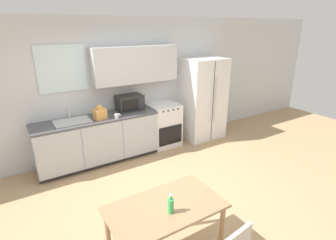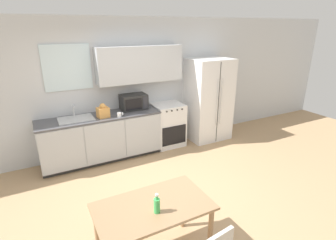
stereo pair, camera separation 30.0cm
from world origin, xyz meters
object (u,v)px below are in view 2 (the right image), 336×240
at_px(dining_table, 153,214).
at_px(drink_bottle, 157,205).
at_px(coffee_mug, 120,115).
at_px(oven_range, 168,125).
at_px(refrigerator, 209,100).
at_px(microwave, 134,102).

distance_m(dining_table, drink_bottle, 0.23).
relative_size(coffee_mug, dining_table, 0.09).
relative_size(oven_range, coffee_mug, 8.40).
xyz_separation_m(dining_table, drink_bottle, (-0.01, -0.11, 0.19)).
bearing_deg(coffee_mug, refrigerator, 4.25).
xyz_separation_m(refrigerator, drink_bottle, (-2.60, -2.71, -0.11)).
height_order(coffee_mug, dining_table, coffee_mug).
bearing_deg(coffee_mug, dining_table, -100.00).
relative_size(microwave, coffee_mug, 4.64).
distance_m(oven_range, coffee_mug, 1.26).
xyz_separation_m(coffee_mug, drink_bottle, (-0.44, -2.55, -0.13)).
height_order(refrigerator, coffee_mug, refrigerator).
height_order(dining_table, drink_bottle, drink_bottle).
distance_m(refrigerator, microwave, 1.77).
relative_size(oven_range, refrigerator, 0.51).
bearing_deg(oven_range, dining_table, -120.54).
height_order(refrigerator, drink_bottle, refrigerator).
xyz_separation_m(refrigerator, dining_table, (-2.59, -2.60, -0.30)).
relative_size(refrigerator, drink_bottle, 8.54).
bearing_deg(microwave, drink_bottle, -106.40).
distance_m(oven_range, dining_table, 3.10).
relative_size(refrigerator, dining_table, 1.51).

